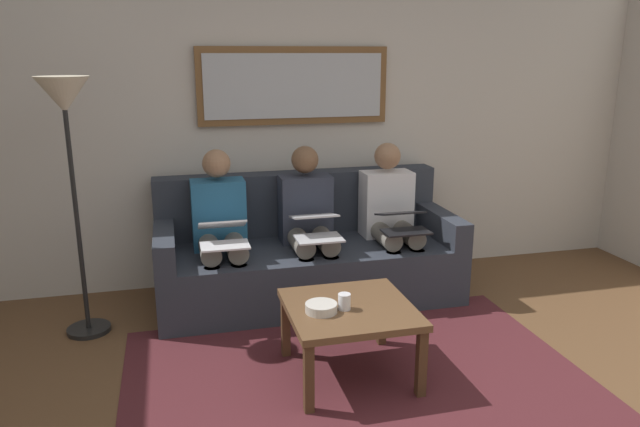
{
  "coord_description": "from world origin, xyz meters",
  "views": [
    {
      "loc": [
        0.95,
        2.05,
        1.79
      ],
      "look_at": [
        0.0,
        -1.7,
        0.75
      ],
      "focal_mm": 33.51,
      "sensor_mm": 36.0,
      "label": 1
    }
  ],
  "objects": [
    {
      "name": "area_rug",
      "position": [
        0.0,
        -0.85,
        0.0
      ],
      "size": [
        2.6,
        1.8,
        0.01
      ],
      "primitive_type": "cube",
      "color": "#4C1E23",
      "rests_on": "ground_plane"
    },
    {
      "name": "laptop_silver",
      "position": [
        0.0,
        -1.81,
        0.63
      ],
      "size": [
        0.32,
        0.37,
        0.15
      ],
      "color": "silver"
    },
    {
      "name": "cup",
      "position": [
        0.07,
        -0.86,
        0.47
      ],
      "size": [
        0.07,
        0.07,
        0.09
      ],
      "primitive_type": "cylinder",
      "color": "silver",
      "rests_on": "coffee_table"
    },
    {
      "name": "standing_lamp",
      "position": [
        1.55,
        -1.85,
        1.37
      ],
      "size": [
        0.32,
        0.32,
        1.66
      ],
      "color": "black",
      "rests_on": "ground_plane"
    },
    {
      "name": "laptop_black",
      "position": [
        -0.64,
        -1.8,
        0.62
      ],
      "size": [
        0.33,
        0.32,
        0.14
      ],
      "color": "black"
    },
    {
      "name": "coffee_table",
      "position": [
        0.03,
        -0.9,
        0.37
      ],
      "size": [
        0.7,
        0.7,
        0.43
      ],
      "color": "brown",
      "rests_on": "ground_plane"
    },
    {
      "name": "person_middle",
      "position": [
        0.0,
        -2.05,
        0.61
      ],
      "size": [
        0.38,
        0.58,
        1.14
      ],
      "color": "#2D3342",
      "rests_on": "couch"
    },
    {
      "name": "wall_rear",
      "position": [
        0.0,
        -2.6,
        1.3
      ],
      "size": [
        6.0,
        0.12,
        2.6
      ],
      "primitive_type": "cube",
      "color": "beige",
      "rests_on": "ground_plane"
    },
    {
      "name": "couch",
      "position": [
        0.0,
        -2.12,
        0.31
      ],
      "size": [
        2.2,
        0.9,
        0.9
      ],
      "color": "#2D333D",
      "rests_on": "ground_plane"
    },
    {
      "name": "laptop_white",
      "position": [
        0.64,
        -1.81,
        0.62
      ],
      "size": [
        0.32,
        0.35,
        0.16
      ],
      "color": "white"
    },
    {
      "name": "bowl",
      "position": [
        0.21,
        -0.86,
        0.45
      ],
      "size": [
        0.18,
        0.18,
        0.05
      ],
      "primitive_type": "cylinder",
      "color": "beige",
      "rests_on": "coffee_table"
    },
    {
      "name": "person_left",
      "position": [
        -0.64,
        -2.05,
        0.61
      ],
      "size": [
        0.38,
        0.58,
        1.14
      ],
      "color": "silver",
      "rests_on": "couch"
    },
    {
      "name": "person_right",
      "position": [
        0.64,
        -2.05,
        0.61
      ],
      "size": [
        0.38,
        0.58,
        1.14
      ],
      "color": "#235B84",
      "rests_on": "couch"
    },
    {
      "name": "framed_mirror",
      "position": [
        0.0,
        -2.51,
        1.55
      ],
      "size": [
        1.48,
        0.05,
        0.58
      ],
      "color": "brown"
    }
  ]
}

